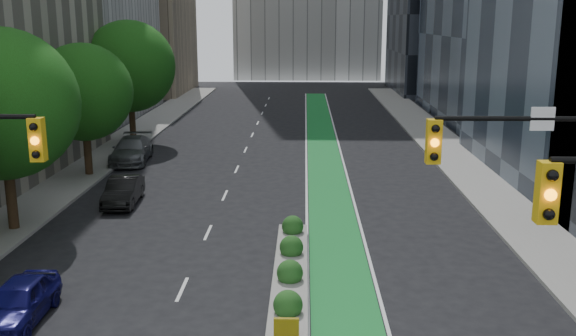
# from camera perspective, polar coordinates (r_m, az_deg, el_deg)

# --- Properties ---
(sidewalk_left) EXTENTS (3.60, 90.00, 0.15)m
(sidewalk_left) POSITION_cam_1_polar(r_m,az_deg,el_deg) (42.56, -16.99, 0.37)
(sidewalk_left) COLOR gray
(sidewalk_left) RESTS_ON ground
(sidewalk_right) EXTENTS (3.60, 90.00, 0.15)m
(sidewalk_right) POSITION_cam_1_polar(r_m,az_deg,el_deg) (41.63, 15.54, 0.19)
(sidewalk_right) COLOR gray
(sidewalk_right) RESTS_ON ground
(bike_lane_paint) EXTENTS (2.20, 70.00, 0.01)m
(bike_lane_paint) POSITION_cam_1_polar(r_m,az_deg,el_deg) (45.30, 3.15, 1.59)
(bike_lane_paint) COLOR #167D30
(bike_lane_paint) RESTS_ON ground
(tree_mid) EXTENTS (6.40, 6.40, 8.78)m
(tree_mid) POSITION_cam_1_polar(r_m,az_deg,el_deg) (29.46, -24.10, 5.19)
(tree_mid) COLOR black
(tree_mid) RESTS_ON ground
(tree_midfar) EXTENTS (5.60, 5.60, 7.76)m
(tree_midfar) POSITION_cam_1_polar(r_m,az_deg,el_deg) (38.72, -17.73, 6.42)
(tree_midfar) COLOR black
(tree_midfar) RESTS_ON ground
(tree_far) EXTENTS (6.60, 6.60, 9.00)m
(tree_far) POSITION_cam_1_polar(r_m,az_deg,el_deg) (48.18, -13.92, 8.75)
(tree_far) COLOR black
(tree_far) RESTS_ON ground
(median_planter) EXTENTS (1.20, 10.26, 1.10)m
(median_planter) POSITION_cam_1_polar(r_m,az_deg,el_deg) (23.10, 0.23, -8.95)
(median_planter) COLOR gray
(median_planter) RESTS_ON ground
(parked_car_left_near) EXTENTS (1.65, 3.93, 1.33)m
(parked_car_left_near) POSITION_cam_1_polar(r_m,az_deg,el_deg) (21.52, -22.83, -10.92)
(parked_car_left_near) COLOR #0E0C4C
(parked_car_left_near) RESTS_ON ground
(parked_car_left_mid) EXTENTS (1.68, 4.18, 1.35)m
(parked_car_left_mid) POSITION_cam_1_polar(r_m,az_deg,el_deg) (33.00, -14.43, -2.01)
(parked_car_left_mid) COLOR black
(parked_car_left_mid) RESTS_ON ground
(parked_car_left_far) EXTENTS (2.68, 5.63, 1.58)m
(parked_car_left_far) POSITION_cam_1_polar(r_m,az_deg,el_deg) (42.63, -13.73, 1.58)
(parked_car_left_far) COLOR #5D6062
(parked_car_left_far) RESTS_ON ground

